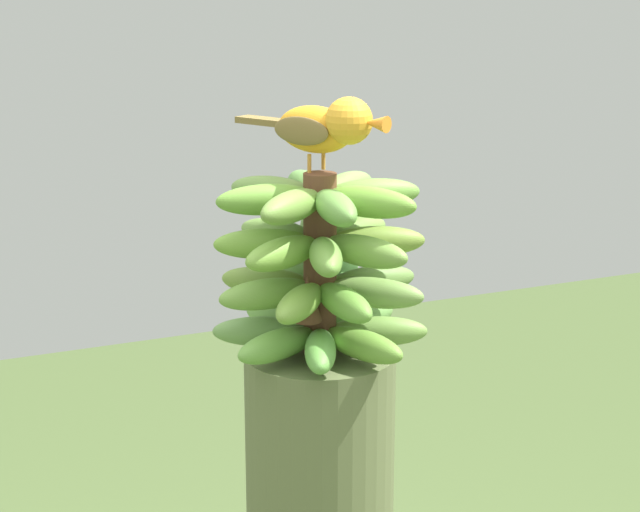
{
  "coord_description": "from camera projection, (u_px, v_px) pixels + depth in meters",
  "views": [
    {
      "loc": [
        -0.54,
        -1.2,
        1.83
      ],
      "look_at": [
        0.0,
        0.0,
        1.49
      ],
      "focal_mm": 62.02,
      "sensor_mm": 36.0,
      "label": 1
    }
  ],
  "objects": [
    {
      "name": "perched_bird",
      "position": [
        327.0,
        126.0,
        1.32
      ],
      "size": [
        0.13,
        0.21,
        0.09
      ],
      "color": "#C68933",
      "rests_on": "banana_bunch"
    },
    {
      "name": "banana_bunch",
      "position": [
        320.0,
        265.0,
        1.36
      ],
      "size": [
        0.27,
        0.27,
        0.23
      ],
      "color": "brown",
      "rests_on": "banana_tree"
    }
  ]
}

